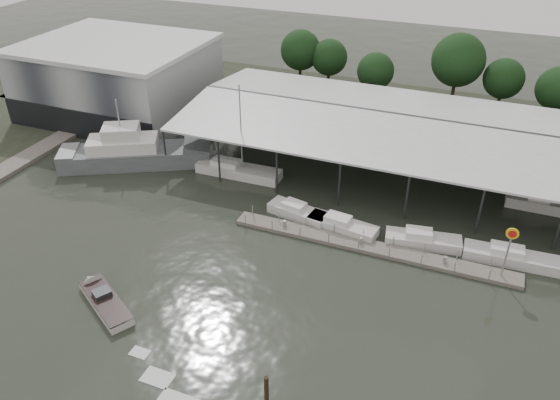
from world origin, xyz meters
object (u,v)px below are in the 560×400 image
at_px(shell_fuel_sign, 510,244).
at_px(grey_trawler, 134,153).
at_px(white_sailboat, 237,170).
at_px(speedboat_underway, 103,298).

bearing_deg(shell_fuel_sign, grey_trawler, 171.65).
relative_size(white_sailboat, speedboat_underway, 0.69).
xyz_separation_m(shell_fuel_sign, speedboat_underway, (-31.47, -15.89, -3.53)).
distance_m(shell_fuel_sign, grey_trawler, 44.03).
bearing_deg(white_sailboat, grey_trawler, -171.58).
height_order(shell_fuel_sign, speedboat_underway, shell_fuel_sign).
bearing_deg(shell_fuel_sign, white_sailboat, 164.35).
relative_size(shell_fuel_sign, speedboat_underway, 0.33).
xyz_separation_m(shell_fuel_sign, grey_trawler, (-43.50, 6.38, -2.35)).
bearing_deg(white_sailboat, speedboat_underway, -93.30).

